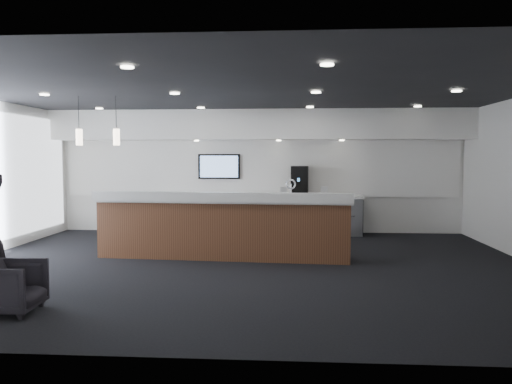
{
  "coord_description": "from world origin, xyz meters",
  "views": [
    {
      "loc": [
        0.77,
        -8.5,
        1.88
      ],
      "look_at": [
        0.1,
        1.3,
        1.2
      ],
      "focal_mm": 35.0,
      "sensor_mm": 36.0,
      "label": 1
    }
  ],
  "objects": [
    {
      "name": "cup_4",
      "position": [
        1.19,
        3.51,
        0.99
      ],
      "size": [
        0.13,
        0.13,
        0.09
      ],
      "primitive_type": "imported",
      "rotation": [
        0.0,
        0.0,
        2.58
      ],
      "color": "white",
      "rests_on": "back_credenza"
    },
    {
      "name": "cup_0",
      "position": [
        1.75,
        3.51,
        0.99
      ],
      "size": [
        0.09,
        0.09,
        0.09
      ],
      "primitive_type": "imported",
      "color": "white",
      "rests_on": "back_credenza"
    },
    {
      "name": "ceiling_can_lights",
      "position": [
        0.0,
        0.0,
        2.97
      ],
      "size": [
        7.0,
        5.0,
        0.02
      ],
      "primitive_type": null,
      "color": "white",
      "rests_on": "ceiling"
    },
    {
      "name": "soffit_bulkhead",
      "position": [
        0.0,
        3.55,
        2.65
      ],
      "size": [
        10.0,
        0.9,
        0.7
      ],
      "primitive_type": "cube",
      "color": "white",
      "rests_on": "back_wall"
    },
    {
      "name": "pendant_right",
      "position": [
        -3.1,
        0.8,
        2.25
      ],
      "size": [
        0.12,
        0.12,
        0.3
      ],
      "primitive_type": "cylinder",
      "color": "beige",
      "rests_on": "ceiling"
    },
    {
      "name": "coffee_machine",
      "position": [
        1.01,
        3.66,
        1.31
      ],
      "size": [
        0.44,
        0.55,
        0.72
      ],
      "rotation": [
        0.0,
        0.0,
        -0.06
      ],
      "color": "black",
      "rests_on": "back_credenza"
    },
    {
      "name": "cup_6",
      "position": [
        0.91,
        3.51,
        0.99
      ],
      "size": [
        0.13,
        0.13,
        0.09
      ],
      "primitive_type": "imported",
      "rotation": [
        0.0,
        0.0,
        3.87
      ],
      "color": "white",
      "rests_on": "back_credenza"
    },
    {
      "name": "wall_tv",
      "position": [
        -1.0,
        3.91,
        1.65
      ],
      "size": [
        1.05,
        0.08,
        0.62
      ],
      "color": "black",
      "rests_on": "back_wall"
    },
    {
      "name": "alcove_panel",
      "position": [
        0.0,
        3.97,
        1.6
      ],
      "size": [
        9.8,
        0.06,
        1.4
      ],
      "primitive_type": "cube",
      "color": "white",
      "rests_on": "back_wall"
    },
    {
      "name": "pendant_left",
      "position": [
        -2.4,
        0.8,
        2.25
      ],
      "size": [
        0.12,
        0.12,
        0.3
      ],
      "primitive_type": "cylinder",
      "color": "beige",
      "rests_on": "ceiling"
    },
    {
      "name": "armchair",
      "position": [
        -2.6,
        -2.78,
        0.32
      ],
      "size": [
        0.73,
        0.71,
        0.63
      ],
      "primitive_type": "imported",
      "rotation": [
        0.0,
        0.0,
        1.62
      ],
      "color": "black",
      "rests_on": "ground"
    },
    {
      "name": "back_wall",
      "position": [
        0.0,
        4.0,
        1.5
      ],
      "size": [
        10.0,
        0.02,
        3.0
      ],
      "primitive_type": "cube",
      "color": "white",
      "rests_on": "ground"
    },
    {
      "name": "cup_1",
      "position": [
        1.61,
        3.51,
        0.99
      ],
      "size": [
        0.13,
        0.13,
        0.09
      ],
      "primitive_type": "imported",
      "rotation": [
        0.0,
        0.0,
        0.65
      ],
      "color": "white",
      "rests_on": "back_credenza"
    },
    {
      "name": "service_counter",
      "position": [
        -0.47,
        0.66,
        0.58
      ],
      "size": [
        4.78,
        1.12,
        1.49
      ],
      "rotation": [
        0.0,
        0.0,
        -0.07
      ],
      "color": "#502D1A",
      "rests_on": "ground"
    },
    {
      "name": "ground",
      "position": [
        0.0,
        0.0,
        0.0
      ],
      "size": [
        10.0,
        10.0,
        0.0
      ],
      "primitive_type": "plane",
      "color": "black",
      "rests_on": "ground"
    },
    {
      "name": "info_sign_left",
      "position": [
        0.61,
        3.54,
        1.06
      ],
      "size": [
        0.16,
        0.07,
        0.22
      ],
      "primitive_type": "cube",
      "rotation": [
        0.0,
        0.0,
        0.31
      ],
      "color": "silver",
      "rests_on": "back_credenza"
    },
    {
      "name": "cup_7",
      "position": [
        0.77,
        3.51,
        0.99
      ],
      "size": [
        0.11,
        0.11,
        0.09
      ],
      "primitive_type": "imported",
      "rotation": [
        0.0,
        0.0,
        4.52
      ],
      "color": "white",
      "rests_on": "back_credenza"
    },
    {
      "name": "cup_5",
      "position": [
        1.05,
        3.51,
        0.99
      ],
      "size": [
        0.1,
        0.1,
        0.09
      ],
      "primitive_type": "imported",
      "rotation": [
        0.0,
        0.0,
        3.23
      ],
      "color": "white",
      "rests_on": "back_credenza"
    },
    {
      "name": "ceiling",
      "position": [
        0.0,
        0.0,
        3.0
      ],
      "size": [
        10.0,
        8.0,
        0.02
      ],
      "primitive_type": "cube",
      "color": "black",
      "rests_on": "back_wall"
    },
    {
      "name": "cup_3",
      "position": [
        1.33,
        3.51,
        0.99
      ],
      "size": [
        0.12,
        0.12,
        0.09
      ],
      "primitive_type": "imported",
      "rotation": [
        0.0,
        0.0,
        1.94
      ],
      "color": "white",
      "rests_on": "back_credenza"
    },
    {
      "name": "info_sign_right",
      "position": [
        1.6,
        3.56,
        1.06
      ],
      "size": [
        0.17,
        0.05,
        0.23
      ],
      "primitive_type": "cube",
      "rotation": [
        0.0,
        0.0,
        0.16
      ],
      "color": "silver",
      "rests_on": "back_credenza"
    },
    {
      "name": "cup_2",
      "position": [
        1.47,
        3.51,
        0.99
      ],
      "size": [
        0.12,
        0.12,
        0.09
      ],
      "primitive_type": "imported",
      "rotation": [
        0.0,
        0.0,
        1.29
      ],
      "color": "white",
      "rests_on": "back_credenza"
    },
    {
      "name": "back_credenza",
      "position": [
        -0.0,
        3.64,
        0.48
      ],
      "size": [
        5.06,
        0.66,
        0.95
      ],
      "color": "gray",
      "rests_on": "ground"
    }
  ]
}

